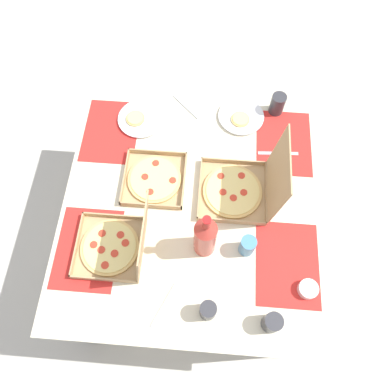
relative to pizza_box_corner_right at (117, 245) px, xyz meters
name	(u,v)px	position (x,y,z in m)	size (l,w,h in m)	color
ground_plane	(192,241)	(-0.29, 0.29, -0.78)	(6.00, 6.00, 0.00)	beige
dining_table	(192,201)	(-0.29, 0.29, -0.15)	(1.31, 1.14, 0.73)	#3F3328
placemat_near_left	(111,131)	(-0.58, -0.13, -0.05)	(0.36, 0.26, 0.00)	red
placemat_near_right	(87,248)	(0.01, -0.13, -0.05)	(0.36, 0.26, 0.00)	red
placemat_far_left	(284,142)	(-0.58, 0.71, -0.05)	(0.36, 0.26, 0.00)	red
placemat_far_right	(287,264)	(0.01, 0.71, -0.05)	(0.36, 0.26, 0.00)	red
pizza_box_corner_right	(117,245)	(0.00, 0.00, 0.00)	(0.28, 0.32, 0.31)	tan
pizza_box_center	(155,179)	(-0.33, 0.11, -0.04)	(0.28, 0.28, 0.04)	tan
pizza_box_corner_left	(242,188)	(-0.30, 0.51, 0.00)	(0.30, 0.34, 0.34)	tan
plate_far_right	(141,119)	(-0.66, 0.00, -0.04)	(0.23, 0.23, 0.03)	white
plate_far_left	(241,117)	(-0.71, 0.50, -0.04)	(0.23, 0.23, 0.03)	white
soda_bottle	(205,237)	(-0.04, 0.36, 0.08)	(0.09, 0.09, 0.32)	#B2382D
cup_red	(247,246)	(-0.04, 0.53, 0.00)	(0.06, 0.06, 0.10)	teal
cup_clear_left	(208,310)	(0.23, 0.39, 0.00)	(0.06, 0.06, 0.10)	#333338
cup_dark	(277,104)	(-0.76, 0.67, 0.01)	(0.07, 0.07, 0.11)	#333338
cup_spare	(272,323)	(0.25, 0.63, 0.00)	(0.07, 0.07, 0.10)	#333338
condiment_bowl	(308,289)	(0.11, 0.78, -0.03)	(0.08, 0.08, 0.04)	white
fork_by_near_left	(186,106)	(-0.76, 0.22, -0.05)	(0.19, 0.02, 0.01)	#B7B7BC
fork_by_far_left	(278,153)	(-0.52, 0.68, -0.05)	(0.19, 0.02, 0.01)	#B7B7BC
fork_by_near_right	(165,305)	(0.21, 0.22, -0.05)	(0.19, 0.02, 0.01)	#B7B7BC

